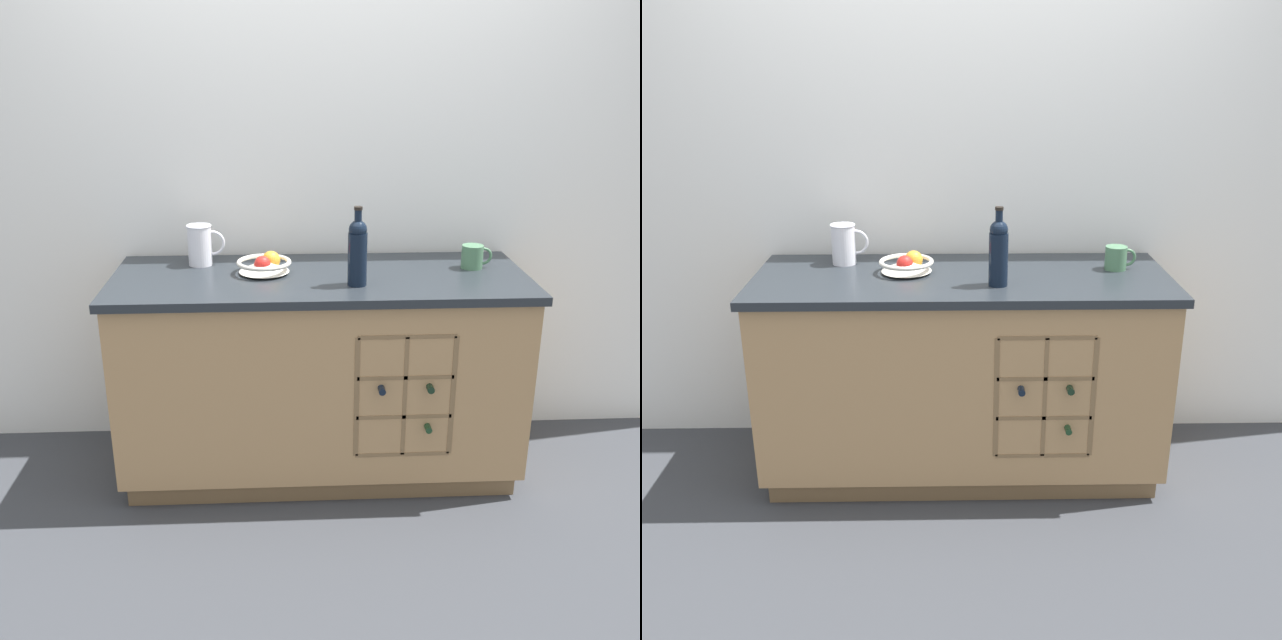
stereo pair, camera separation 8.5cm
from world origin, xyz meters
The scene contains 7 objects.
ground_plane centered at (0.00, 0.00, 0.00)m, with size 14.00×14.00×0.00m, color #383A3F.
back_wall centered at (0.00, 0.39, 1.27)m, with size 4.40×0.06×2.55m, color white.
kitchen_island centered at (0.00, 0.00, 0.46)m, with size 1.72×0.69×0.90m.
fruit_bowl centered at (-0.23, 0.04, 0.94)m, with size 0.23×0.23×0.08m.
white_pitcher centered at (-0.50, 0.18, 0.99)m, with size 0.16×0.11×0.18m.
ceramic_mug centered at (0.65, 0.07, 0.95)m, with size 0.13×0.09×0.10m.
standing_wine_bottle centered at (0.14, -0.14, 1.04)m, with size 0.08×0.08×0.31m.
Camera 1 is at (-0.14, -2.81, 1.75)m, focal length 40.00 mm.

